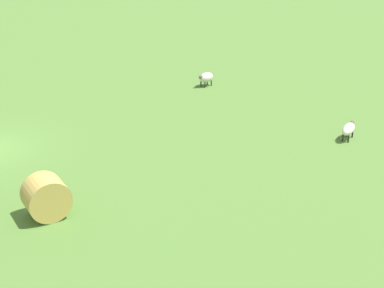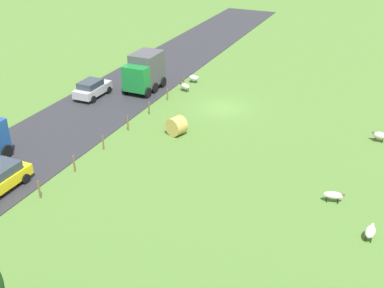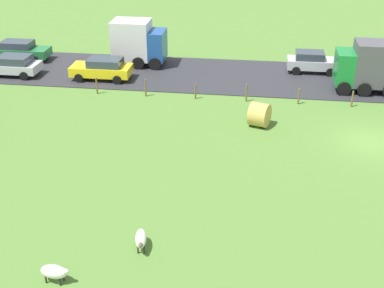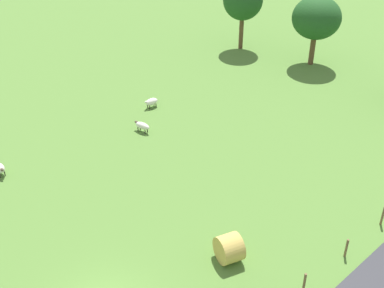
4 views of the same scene
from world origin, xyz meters
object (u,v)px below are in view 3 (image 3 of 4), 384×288
object	(u,v)px
hay_bale_0	(259,115)
truck_0	(369,66)
car_1	(312,62)
car_2	(21,50)
car_0	(12,65)
sheep_2	(54,272)
car_3	(102,68)
sheep_3	(141,239)
truck_1	(138,42)

from	to	relation	value
hay_bale_0	truck_0	bearing A→B (deg)	-46.99
car_1	car_2	world-z (taller)	car_1
hay_bale_0	car_0	distance (m)	19.92
sheep_2	truck_0	world-z (taller)	truck_0
car_1	car_3	size ratio (longest dim) A/B	0.88
hay_bale_0	car_3	bearing A→B (deg)	60.39
car_1	truck_0	bearing A→B (deg)	-135.30
sheep_2	car_2	bearing A→B (deg)	26.35
sheep_2	car_2	world-z (taller)	car_2
sheep_3	truck_0	xyz separation A→B (m)	(19.47, -11.83, 1.40)
car_3	hay_bale_0	bearing A→B (deg)	-119.61
truck_1	car_0	world-z (taller)	truck_1
hay_bale_0	car_1	distance (m)	11.08
sheep_3	car_2	xyz separation A→B (m)	(22.93, 15.28, 0.39)
car_0	truck_0	bearing A→B (deg)	-89.44
sheep_2	car_1	bearing A→B (deg)	-23.53
truck_0	car_2	size ratio (longest dim) A/B	0.95
sheep_2	hay_bale_0	xyz separation A→B (m)	(14.99, -7.24, 0.25)
car_1	car_2	bearing A→B (deg)	90.23
truck_1	car_1	size ratio (longest dim) A/B	1.05
truck_1	car_2	bearing A→B (deg)	90.66
sheep_3	car_2	size ratio (longest dim) A/B	0.29
car_1	sheep_2	bearing A→B (deg)	156.47
sheep_2	truck_0	distance (m)	26.29
car_2	truck_0	bearing A→B (deg)	-97.28
sheep_2	sheep_3	distance (m)	3.63
truck_1	car_2	world-z (taller)	truck_1
sheep_3	truck_1	size ratio (longest dim) A/B	0.32
sheep_2	car_0	size ratio (longest dim) A/B	0.28
car_3	car_1	bearing A→B (deg)	-76.62
truck_1	hay_bale_0	bearing A→B (deg)	-136.53
hay_bale_0	car_0	size ratio (longest dim) A/B	0.34
truck_0	car_1	world-z (taller)	truck_0
car_1	car_0	bearing A→B (deg)	99.57
sheep_2	car_0	xyz separation A→B (m)	(21.58, 11.56, 0.38)
truck_1	car_3	distance (m)	4.30
sheep_3	truck_1	distance (m)	23.70
sheep_2	car_0	distance (m)	24.49
car_0	car_1	size ratio (longest dim) A/B	1.09
truck_0	truck_1	world-z (taller)	truck_1
truck_0	car_3	bearing A→B (deg)	90.45
sheep_2	car_3	distance (m)	22.16
hay_bale_0	sheep_3	bearing A→B (deg)	160.40
truck_0	car_3	world-z (taller)	truck_0
sheep_2	car_2	distance (m)	28.24
sheep_3	car_3	bearing A→B (deg)	20.66
car_2	car_0	bearing A→B (deg)	-165.26
sheep_2	sheep_3	world-z (taller)	sheep_2
car_0	car_2	xyz separation A→B (m)	(3.72, 0.98, 0.02)
truck_1	car_3	world-z (taller)	truck_1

